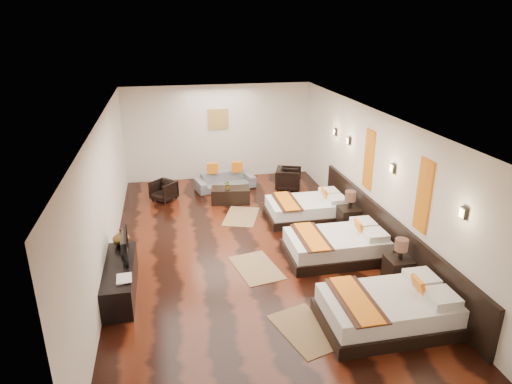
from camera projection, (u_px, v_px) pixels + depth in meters
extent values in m
cube|color=black|center=(248.00, 248.00, 9.61)|extent=(5.50, 9.50, 0.01)
cube|color=white|center=(247.00, 117.00, 8.61)|extent=(5.50, 9.50, 0.01)
cube|color=silver|center=(218.00, 132.00, 13.46)|extent=(5.50, 0.01, 2.80)
cube|color=silver|center=(105.00, 196.00, 8.60)|extent=(0.01, 9.50, 2.80)
cube|color=silver|center=(375.00, 177.00, 9.62)|extent=(0.01, 9.50, 2.80)
cube|color=black|center=(386.00, 234.00, 9.22)|extent=(0.08, 6.60, 0.90)
cube|color=black|center=(386.00, 318.00, 7.16)|extent=(2.08, 1.29, 0.22)
cube|color=white|center=(388.00, 305.00, 7.06)|extent=(1.98, 1.19, 0.30)
cube|color=orange|center=(419.00, 286.00, 7.06)|extent=(0.15, 0.32, 0.32)
cube|color=#38190F|center=(356.00, 300.00, 6.91)|extent=(0.55, 1.31, 0.02)
cube|color=orange|center=(356.00, 299.00, 6.90)|extent=(0.38, 1.31, 0.02)
cube|color=black|center=(335.00, 252.00, 9.20)|extent=(2.01, 1.24, 0.21)
cube|color=white|center=(336.00, 241.00, 9.11)|extent=(1.91, 1.15, 0.29)
cube|color=orange|center=(359.00, 228.00, 9.11)|extent=(0.15, 0.31, 0.31)
cube|color=#38190F|center=(311.00, 237.00, 8.96)|extent=(0.53, 1.26, 0.02)
cube|color=orange|center=(311.00, 236.00, 8.96)|extent=(0.36, 1.26, 0.02)
cube|color=black|center=(306.00, 214.00, 11.01)|extent=(1.92, 1.19, 0.20)
cube|color=white|center=(307.00, 205.00, 10.92)|extent=(1.82, 1.09, 0.27)
cube|color=orange|center=(325.00, 195.00, 10.92)|extent=(0.14, 0.29, 0.29)
cube|color=#38190F|center=(287.00, 201.00, 10.78)|extent=(0.50, 1.20, 0.02)
cube|color=orange|center=(287.00, 201.00, 10.77)|extent=(0.35, 1.20, 0.02)
cube|color=black|center=(398.00, 270.00, 8.26)|extent=(0.45, 0.45, 0.50)
cylinder|color=black|center=(400.00, 254.00, 8.13)|extent=(0.08, 0.08, 0.20)
cylinder|color=#3F2619|center=(402.00, 245.00, 8.07)|extent=(0.24, 0.24, 0.22)
cube|color=black|center=(349.00, 218.00, 10.40)|extent=(0.47, 0.47, 0.52)
cylinder|color=black|center=(350.00, 204.00, 10.27)|extent=(0.08, 0.08, 0.21)
cylinder|color=#3F2619|center=(350.00, 196.00, 10.20)|extent=(0.25, 0.25, 0.23)
cube|color=olive|center=(306.00, 330.00, 7.05)|extent=(1.06, 1.36, 0.01)
cube|color=olive|center=(256.00, 268.00, 8.82)|extent=(0.97, 1.32, 0.01)
cube|color=olive|center=(241.00, 216.00, 11.13)|extent=(1.11, 1.38, 0.01)
cube|color=black|center=(120.00, 279.00, 7.94)|extent=(0.50, 1.80, 0.55)
imported|color=black|center=(121.00, 246.00, 8.00)|extent=(0.16, 0.82, 0.47)
imported|color=black|center=(116.00, 280.00, 7.37)|extent=(0.27, 0.35, 0.03)
imported|color=brown|center=(121.00, 237.00, 8.49)|extent=(0.37, 0.37, 0.33)
imported|color=slate|center=(225.00, 181.00, 12.89)|extent=(1.77, 1.01, 0.49)
imported|color=black|center=(164.00, 191.00, 12.08)|extent=(0.81, 0.81, 0.53)
imported|color=black|center=(289.00, 179.00, 12.82)|extent=(0.88, 0.87, 0.63)
cube|color=black|center=(231.00, 195.00, 11.94)|extent=(1.06, 0.64, 0.40)
imported|color=#2C5A1E|center=(228.00, 185.00, 11.75)|extent=(0.27, 0.26, 0.25)
cube|color=#D86014|center=(424.00, 196.00, 7.77)|extent=(0.04, 0.40, 1.30)
cube|color=#D86014|center=(369.00, 160.00, 9.79)|extent=(0.04, 0.40, 1.30)
cube|color=black|center=(464.00, 213.00, 6.71)|extent=(0.06, 0.12, 0.18)
cube|color=#FFD18C|center=(462.00, 213.00, 6.70)|extent=(0.02, 0.10, 0.14)
cube|color=black|center=(393.00, 168.00, 8.72)|extent=(0.06, 0.12, 0.18)
cube|color=#FFD18C|center=(392.00, 168.00, 8.72)|extent=(0.02, 0.10, 0.14)
cube|color=black|center=(349.00, 141.00, 10.74)|extent=(0.06, 0.12, 0.18)
cube|color=#FFD18C|center=(348.00, 141.00, 10.73)|extent=(0.02, 0.10, 0.14)
cube|color=black|center=(335.00, 132.00, 11.56)|extent=(0.06, 0.12, 0.18)
cube|color=#FFD18C|center=(334.00, 132.00, 11.56)|extent=(0.02, 0.10, 0.14)
cube|color=#AD873F|center=(218.00, 119.00, 13.30)|extent=(0.60, 0.04, 0.60)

